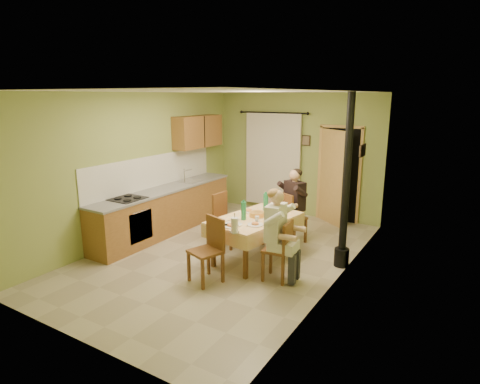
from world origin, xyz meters
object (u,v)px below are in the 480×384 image
Objects in this scene: man_right at (278,224)px; stove_flue at (345,206)px; dining_table at (255,239)px; chair_right at (278,262)px; chair_far at (292,227)px; man_far at (293,197)px; chair_left at (228,230)px; chair_near at (207,263)px.

man_right is 0.50× the size of stove_flue.
chair_right is at bearing -26.63° from dining_table.
stove_flue is at bearing 30.58° from dining_table.
man_right is (0.47, -1.61, 0.59)m from chair_far.
dining_table is at bearing -73.73° from man_far.
chair_left is at bearing -114.95° from man_far.
man_far reaches higher than dining_table.
man_right is at bearing 90.00° from chair_right.
man_far is at bearing -81.72° from chair_near.
chair_near is (-0.40, -2.22, 0.00)m from chair_far.
chair_near is 1.54m from chair_left.
man_far is 1.69m from man_right.
chair_right is 0.67× the size of man_right.
man_right is (0.47, -1.62, 0.00)m from man_far.
man_right is at bearing -126.55° from chair_near.
man_right reaches higher than dining_table.
man_right is 1.23m from stove_flue.
chair_near is 1.07m from chair_right.
stove_flue is (0.69, 1.00, 0.15)m from man_right.
chair_far reaches higher than chair_right.
chair_near is (-0.22, -1.09, -0.09)m from dining_table.
dining_table is 1.11m from chair_near.
chair_near is at bearing -92.22° from dining_table.
chair_left is 1.75m from man_right.
chair_near is at bearing -74.85° from man_far.
chair_near reaches higher than chair_far.
dining_table is at bearing 48.97° from chair_right.
chair_right is at bearing -90.00° from man_right.
chair_right is (0.48, -1.61, -0.00)m from chair_far.
chair_near is 0.35× the size of stove_flue.
chair_far is at bearing 152.53° from stove_flue.
chair_left is (-0.77, 0.35, -0.09)m from dining_table.
chair_right is at bearing -124.07° from stove_flue.
chair_near is at bearing -134.12° from stove_flue.
chair_right is at bearing -48.08° from man_far.
chair_far is 1.68m from chair_right.
man_right is at bearing -124.52° from stove_flue.
dining_table is 0.82m from chair_right.
man_far reaches higher than chair_far.
dining_table is at bearing 48.40° from man_right.
chair_far reaches higher than dining_table.
chair_right is 1.66m from chair_left.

